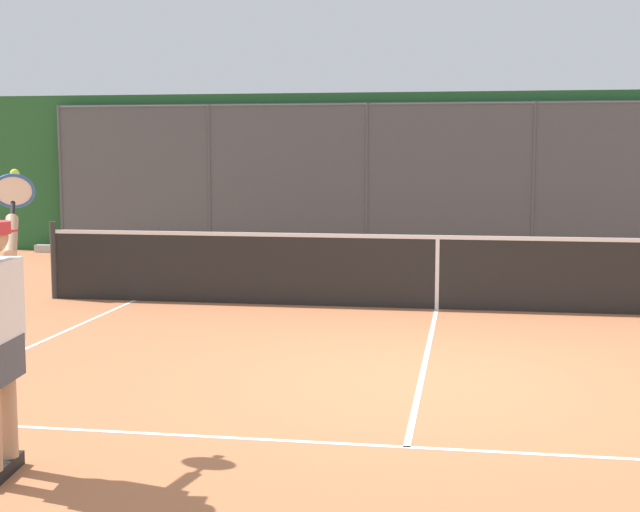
# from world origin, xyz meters

# --- Properties ---
(ground_plane) EXTENTS (60.00, 60.00, 0.00)m
(ground_plane) POSITION_xyz_m (0.00, 0.00, 0.00)
(ground_plane) COLOR #B76B42
(court_line_markings) EXTENTS (8.27, 10.22, 0.01)m
(court_line_markings) POSITION_xyz_m (0.00, 2.11, 0.00)
(court_line_markings) COLOR white
(court_line_markings) RESTS_ON ground
(fence_backdrop) EXTENTS (18.54, 1.37, 3.15)m
(fence_backdrop) POSITION_xyz_m (0.00, -10.00, 1.56)
(fence_backdrop) COLOR #474C51
(fence_backdrop) RESTS_ON ground
(tennis_net) EXTENTS (10.63, 0.09, 1.07)m
(tennis_net) POSITION_xyz_m (0.00, -3.78, 0.49)
(tennis_net) COLOR #2D2D2D
(tennis_net) RESTS_ON ground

